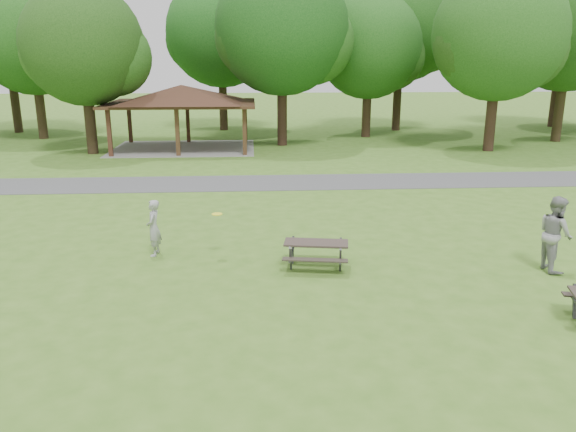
# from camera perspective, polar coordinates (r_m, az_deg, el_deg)

# --- Properties ---
(ground) EXTENTS (160.00, 160.00, 0.00)m
(ground) POSITION_cam_1_polar(r_m,az_deg,el_deg) (11.38, -3.81, -11.94)
(ground) COLOR #416D1F
(ground) RESTS_ON ground
(asphalt_path) EXTENTS (120.00, 3.20, 0.02)m
(asphalt_path) POSITION_cam_1_polar(r_m,az_deg,el_deg) (24.64, -3.84, 3.38)
(asphalt_path) COLOR #47474A
(asphalt_path) RESTS_ON ground
(pavilion) EXTENTS (8.60, 7.01, 3.76)m
(pavilion) POSITION_cam_1_polar(r_m,az_deg,el_deg) (34.39, -10.76, 11.80)
(pavilion) COLOR #3C2015
(pavilion) RESTS_ON ground
(tree_row_c) EXTENTS (8.19, 7.80, 10.67)m
(tree_row_c) POSITION_cam_1_polar(r_m,az_deg,el_deg) (41.55, -24.41, 16.17)
(tree_row_c) COLOR #322216
(tree_row_c) RESTS_ON ground
(tree_row_d) EXTENTS (6.93, 6.60, 9.27)m
(tree_row_d) POSITION_cam_1_polar(r_m,az_deg,el_deg) (33.82, -19.93, 15.70)
(tree_row_d) COLOR black
(tree_row_d) RESTS_ON ground
(tree_row_e) EXTENTS (8.40, 8.00, 11.02)m
(tree_row_e) POSITION_cam_1_polar(r_m,az_deg,el_deg) (35.19, -0.45, 18.21)
(tree_row_e) COLOR black
(tree_row_e) RESTS_ON ground
(tree_row_f) EXTENTS (7.35, 7.00, 9.55)m
(tree_row_f) POSITION_cam_1_polar(r_m,az_deg,el_deg) (39.42, 8.34, 16.43)
(tree_row_f) COLOR #311F16
(tree_row_f) RESTS_ON ground
(tree_row_g) EXTENTS (7.77, 7.40, 10.25)m
(tree_row_g) POSITION_cam_1_polar(r_m,az_deg,el_deg) (35.04, 20.74, 16.52)
(tree_row_g) COLOR black
(tree_row_g) RESTS_ON ground
(tree_row_h) EXTENTS (8.61, 8.20, 11.37)m
(tree_row_h) POSITION_cam_1_polar(r_m,az_deg,el_deg) (40.88, 26.81, 16.61)
(tree_row_h) COLOR #302315
(tree_row_h) RESTS_ON ground
(tree_deep_a) EXTENTS (8.40, 8.00, 11.38)m
(tree_deep_a) POSITION_cam_1_polar(r_m,az_deg,el_deg) (45.90, -26.61, 16.50)
(tree_deep_a) COLOR black
(tree_deep_a) RESTS_ON ground
(tree_deep_b) EXTENTS (8.40, 8.00, 11.13)m
(tree_deep_b) POSITION_cam_1_polar(r_m,az_deg,el_deg) (43.18, -6.67, 17.80)
(tree_deep_b) COLOR black
(tree_deep_b) RESTS_ON ground
(tree_deep_c) EXTENTS (8.82, 8.40, 11.90)m
(tree_deep_c) POSITION_cam_1_polar(r_m,az_deg,el_deg) (43.57, 11.53, 18.32)
(tree_deep_c) COLOR black
(tree_deep_c) RESTS_ON ground
(tree_deep_d) EXTENTS (8.40, 8.00, 11.27)m
(tree_deep_d) POSITION_cam_1_polar(r_m,az_deg,el_deg) (49.81, 26.23, 16.24)
(tree_deep_d) COLOR black
(tree_deep_d) RESTS_ON ground
(picnic_table_middle) EXTENTS (1.84, 1.57, 0.72)m
(picnic_table_middle) POSITION_cam_1_polar(r_m,az_deg,el_deg) (14.60, 2.87, -3.27)
(picnic_table_middle) COLOR #322824
(picnic_table_middle) RESTS_ON ground
(frisbee_in_flight) EXTENTS (0.38, 0.38, 0.02)m
(frisbee_in_flight) POSITION_cam_1_polar(r_m,az_deg,el_deg) (15.21, -7.22, 0.20)
(frisbee_in_flight) COLOR yellow
(frisbee_in_flight) RESTS_ON ground
(frisbee_thrower) EXTENTS (0.41, 0.60, 1.57)m
(frisbee_thrower) POSITION_cam_1_polar(r_m,az_deg,el_deg) (15.83, -13.49, -1.18)
(frisbee_thrower) COLOR #9C9C9E
(frisbee_thrower) RESTS_ON ground
(frisbee_catcher) EXTENTS (0.74, 0.95, 1.95)m
(frisbee_catcher) POSITION_cam_1_polar(r_m,az_deg,el_deg) (15.81, 25.51, -1.63)
(frisbee_catcher) COLOR gray
(frisbee_catcher) RESTS_ON ground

